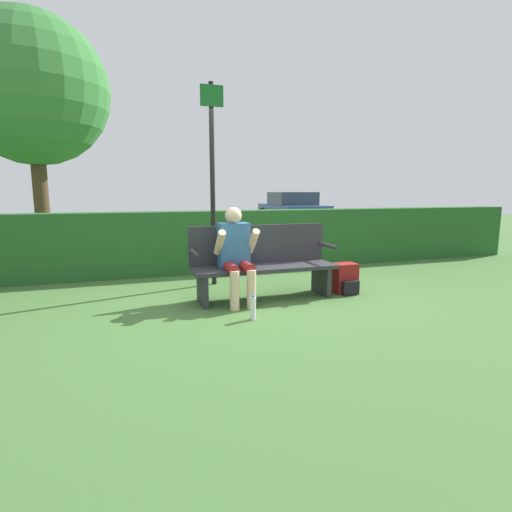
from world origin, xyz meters
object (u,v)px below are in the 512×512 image
Objects in this scene: park_bench at (263,263)px; signpost at (212,175)px; water_bottle at (253,308)px; parked_car at (292,209)px; tree at (32,90)px; backpack at (345,279)px; person_seated at (236,251)px.

signpost reaches higher than park_bench.
signpost is at bearing 114.77° from park_bench.
water_bottle is 0.06× the size of parked_car.
park_bench is 0.65× the size of signpost.
backpack is at bearing -45.29° from tree.
backpack is 0.10× the size of parked_car.
tree is (-8.34, -6.57, 2.65)m from parked_car.
person_seated is 0.41× the size of signpost.
backpack is 1.70m from water_bottle.
backpack is at bearing 24.37° from water_bottle.
backpack is 1.50× the size of water_bottle.
tree is at bearing 118.88° from water_bottle.
water_bottle is 0.06× the size of tree.
park_bench is at bearing -65.23° from signpost.
signpost is at bearing 91.05° from water_bottle.
water_bottle is at bearing -115.82° from park_bench.
signpost is (-0.43, 0.94, 1.14)m from park_bench.
park_bench reaches higher than water_bottle.
backpack reaches higher than water_bottle.
tree is at bearing 134.71° from backpack.
tree is at bearing 131.00° from parked_car.
tree is at bearing 126.95° from park_bench.
park_bench is at bearing 173.60° from backpack.
water_bottle is 12.92m from parked_car.
backpack is (1.54, -0.01, -0.46)m from person_seated.
park_bench is 0.98m from water_bottle.
parked_car reaches higher than backpack.
backpack is at bearing 162.82° from parked_car.
signpost is at bearing 145.92° from backpack.
park_bench is 1.57× the size of person_seated.
signpost reaches higher than parked_car.
person_seated is 5.85m from tree.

